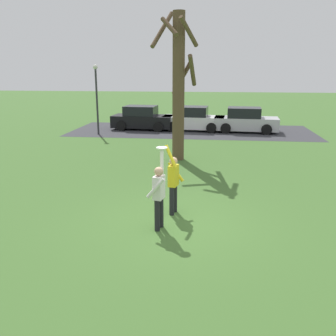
{
  "coord_description": "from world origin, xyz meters",
  "views": [
    {
      "loc": [
        0.9,
        -9.27,
        3.99
      ],
      "look_at": [
        -0.26,
        0.44,
        1.39
      ],
      "focal_mm": 39.81,
      "sensor_mm": 36.0,
      "label": 1
    }
  ],
  "objects_px": {
    "parked_car_black": "(142,119)",
    "lamppost_by_lot": "(97,93)",
    "frisbee_disc": "(162,148)",
    "person_defender": "(173,180)",
    "bare_tree_tall": "(178,83)",
    "person_catcher": "(159,193)",
    "parked_car_white": "(193,119)",
    "parked_car_silver": "(246,121)"
  },
  "relations": [
    {
      "from": "person_defender",
      "to": "parked_car_black",
      "type": "height_order",
      "value": "person_defender"
    },
    {
      "from": "frisbee_disc",
      "to": "lamppost_by_lot",
      "type": "relative_size",
      "value": 0.07
    },
    {
      "from": "person_catcher",
      "to": "parked_car_white",
      "type": "distance_m",
      "value": 16.21
    },
    {
      "from": "person_catcher",
      "to": "person_defender",
      "type": "height_order",
      "value": "person_catcher"
    },
    {
      "from": "parked_car_white",
      "to": "frisbee_disc",
      "type": "bearing_deg",
      "value": -85.71
    },
    {
      "from": "parked_car_black",
      "to": "person_defender",
      "type": "bearing_deg",
      "value": -72.11
    },
    {
      "from": "parked_car_black",
      "to": "parked_car_white",
      "type": "xyz_separation_m",
      "value": [
        3.46,
        -0.03,
        0.0
      ]
    },
    {
      "from": "person_catcher",
      "to": "frisbee_disc",
      "type": "relative_size",
      "value": 7.46
    },
    {
      "from": "parked_car_black",
      "to": "parked_car_white",
      "type": "relative_size",
      "value": 1.0
    },
    {
      "from": "parked_car_white",
      "to": "parked_car_silver",
      "type": "distance_m",
      "value": 3.46
    },
    {
      "from": "lamppost_by_lot",
      "to": "parked_car_black",
      "type": "bearing_deg",
      "value": 43.23
    },
    {
      "from": "person_catcher",
      "to": "parked_car_black",
      "type": "bearing_deg",
      "value": 24.73
    },
    {
      "from": "person_catcher",
      "to": "frisbee_disc",
      "type": "distance_m",
      "value": 1.13
    },
    {
      "from": "person_catcher",
      "to": "parked_car_silver",
      "type": "bearing_deg",
      "value": 0.48
    },
    {
      "from": "parked_car_black",
      "to": "parked_car_white",
      "type": "height_order",
      "value": "same"
    },
    {
      "from": "parked_car_black",
      "to": "bare_tree_tall",
      "type": "height_order",
      "value": "bare_tree_tall"
    },
    {
      "from": "lamppost_by_lot",
      "to": "person_catcher",
      "type": "bearing_deg",
      "value": -67.09
    },
    {
      "from": "parked_car_black",
      "to": "parked_car_white",
      "type": "bearing_deg",
      "value": 3.59
    },
    {
      "from": "parked_car_silver",
      "to": "bare_tree_tall",
      "type": "xyz_separation_m",
      "value": [
        -3.68,
        -8.22,
        2.68
      ]
    },
    {
      "from": "frisbee_disc",
      "to": "parked_car_black",
      "type": "distance_m",
      "value": 16.46
    },
    {
      "from": "person_defender",
      "to": "parked_car_silver",
      "type": "bearing_deg",
      "value": -179.48
    },
    {
      "from": "parked_car_white",
      "to": "lamppost_by_lot",
      "type": "relative_size",
      "value": 0.99
    },
    {
      "from": "parked_car_silver",
      "to": "bare_tree_tall",
      "type": "height_order",
      "value": "bare_tree_tall"
    },
    {
      "from": "person_catcher",
      "to": "bare_tree_tall",
      "type": "xyz_separation_m",
      "value": [
        -0.24,
        7.73,
        2.43
      ]
    },
    {
      "from": "person_defender",
      "to": "bare_tree_tall",
      "type": "bearing_deg",
      "value": -163.15
    },
    {
      "from": "parked_car_black",
      "to": "lamppost_by_lot",
      "type": "distance_m",
      "value": 3.81
    },
    {
      "from": "person_defender",
      "to": "bare_tree_tall",
      "type": "relative_size",
      "value": 0.32
    },
    {
      "from": "lamppost_by_lot",
      "to": "parked_car_white",
      "type": "bearing_deg",
      "value": 20.93
    },
    {
      "from": "parked_car_black",
      "to": "bare_tree_tall",
      "type": "relative_size",
      "value": 0.65
    },
    {
      "from": "parked_car_black",
      "to": "lamppost_by_lot",
      "type": "bearing_deg",
      "value": -132.71
    },
    {
      "from": "frisbee_disc",
      "to": "parked_car_black",
      "type": "xyz_separation_m",
      "value": [
        -3.52,
        16.02,
        -1.37
      ]
    },
    {
      "from": "parked_car_black",
      "to": "parked_car_silver",
      "type": "xyz_separation_m",
      "value": [
        6.91,
        -0.28,
        0.0
      ]
    },
    {
      "from": "person_defender",
      "to": "parked_car_black",
      "type": "bearing_deg",
      "value": -153.52
    },
    {
      "from": "parked_car_black",
      "to": "bare_tree_tall",
      "type": "distance_m",
      "value": 9.49
    },
    {
      "from": "person_catcher",
      "to": "parked_car_white",
      "type": "relative_size",
      "value": 0.49
    },
    {
      "from": "person_catcher",
      "to": "parked_car_black",
      "type": "distance_m",
      "value": 16.6
    },
    {
      "from": "parked_car_silver",
      "to": "bare_tree_tall",
      "type": "relative_size",
      "value": 0.65
    },
    {
      "from": "frisbee_disc",
      "to": "person_defender",
      "type": "bearing_deg",
      "value": 77.35
    },
    {
      "from": "bare_tree_tall",
      "to": "lamppost_by_lot",
      "type": "bearing_deg",
      "value": 132.3
    },
    {
      "from": "person_catcher",
      "to": "frisbee_disc",
      "type": "height_order",
      "value": "frisbee_disc"
    },
    {
      "from": "bare_tree_tall",
      "to": "parked_car_white",
      "type": "bearing_deg",
      "value": 88.5
    },
    {
      "from": "parked_car_white",
      "to": "lamppost_by_lot",
      "type": "distance_m",
      "value": 6.57
    }
  ]
}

